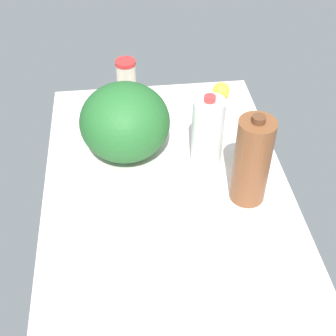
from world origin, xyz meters
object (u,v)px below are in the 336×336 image
object	(u,v)px
tumbler_cup	(127,84)
milk_jug	(207,132)
chocolate_milk_jug	(252,161)
lemon_beside_bowl	(221,91)
lime_far_back	(247,154)
watermelon	(125,122)
egg_carton	(188,285)

from	to	relation	value
tumbler_cup	milk_jug	world-z (taller)	milk_jug
chocolate_milk_jug	lemon_beside_bowl	xyz separation A→B (cm)	(52.71, -2.47, -10.80)
tumbler_cup	milk_jug	distance (cm)	42.21
lime_far_back	lemon_beside_bowl	bearing A→B (deg)	1.84
lime_far_back	watermelon	bearing A→B (deg)	76.52
tumbler_cup	watermelon	bearing A→B (deg)	176.30
milk_jug	lime_far_back	distance (cm)	16.11
watermelon	lime_far_back	world-z (taller)	watermelon
tumbler_cup	lime_far_back	xyz separation A→B (cm)	(-36.35, -36.98, -6.51)
milk_jug	chocolate_milk_jug	size ratio (longest dim) A/B	0.86
egg_carton	chocolate_milk_jug	distance (cm)	40.23
chocolate_milk_jug	lemon_beside_bowl	distance (cm)	53.86
lemon_beside_bowl	chocolate_milk_jug	bearing A→B (deg)	177.31
tumbler_cup	egg_carton	size ratio (longest dim) A/B	0.61
tumbler_cup	lemon_beside_bowl	distance (cm)	36.33
tumbler_cup	lime_far_back	bearing A→B (deg)	-134.50
egg_carton	lime_far_back	size ratio (longest dim) A/B	5.21
lemon_beside_bowl	watermelon	bearing A→B (deg)	126.43
tumbler_cup	lemon_beside_bowl	bearing A→B (deg)	-88.96
milk_jug	lemon_beside_bowl	size ratio (longest dim) A/B	3.88
tumbler_cup	lime_far_back	size ratio (longest dim) A/B	3.18
lime_far_back	lemon_beside_bowl	xyz separation A→B (cm)	(37.00, 1.19, 0.31)
milk_jug	lemon_beside_bowl	xyz separation A→B (cm)	(35.51, -12.12, -8.65)
milk_jug	lemon_beside_bowl	world-z (taller)	milk_jug
tumbler_cup	egg_carton	world-z (taller)	tumbler_cup
tumbler_cup	chocolate_milk_jug	distance (cm)	61.98
tumbler_cup	chocolate_milk_jug	world-z (taller)	chocolate_milk_jug
watermelon	egg_carton	size ratio (longest dim) A/B	0.94
watermelon	lemon_beside_bowl	size ratio (longest dim) A/B	4.41
chocolate_milk_jug	lime_far_back	world-z (taller)	chocolate_milk_jug
tumbler_cup	milk_jug	size ratio (longest dim) A/B	0.74
egg_carton	chocolate_milk_jug	size ratio (longest dim) A/B	1.04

